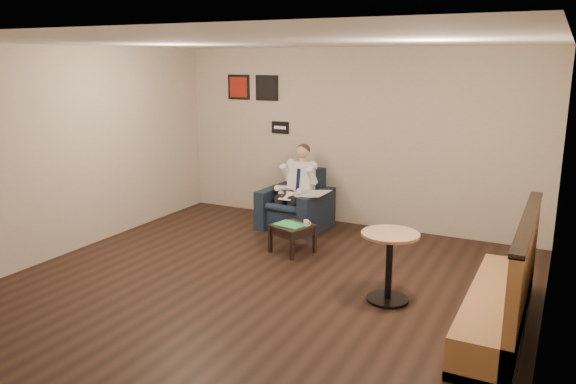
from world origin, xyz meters
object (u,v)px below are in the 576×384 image
at_px(armchair, 295,200).
at_px(coffee_mug, 306,223).
at_px(green_folder, 290,224).
at_px(cafe_table, 389,267).
at_px(side_table, 292,239).
at_px(banquette, 499,275).
at_px(seated_man, 291,191).
at_px(smartphone, 302,223).

bearing_deg(armchair, coffee_mug, -52.63).
height_order(green_folder, cafe_table, cafe_table).
relative_size(armchair, green_folder, 2.38).
height_order(side_table, coffee_mug, coffee_mug).
distance_m(side_table, green_folder, 0.21).
height_order(banquette, cafe_table, banquette).
xyz_separation_m(green_folder, coffee_mug, (0.22, 0.05, 0.04)).
distance_m(seated_man, side_table, 1.16).
bearing_deg(coffee_mug, side_table, -166.22).
bearing_deg(green_folder, side_table, 13.78).
distance_m(green_folder, coffee_mug, 0.23).
xyz_separation_m(green_folder, smartphone, (0.12, 0.13, -0.00)).
height_order(green_folder, banquette, banquette).
bearing_deg(coffee_mug, seated_man, 126.74).
xyz_separation_m(seated_man, coffee_mug, (0.68, -0.92, -0.19)).
height_order(coffee_mug, cafe_table, cafe_table).
xyz_separation_m(armchair, green_folder, (0.46, -1.09, -0.06)).
relative_size(coffee_mug, cafe_table, 0.11).
height_order(armchair, seated_man, seated_man).
height_order(side_table, banquette, banquette).
xyz_separation_m(seated_man, banquette, (3.31, -2.11, -0.04)).
relative_size(seated_man, cafe_table, 1.59).
bearing_deg(armchair, smartphone, -54.73).
bearing_deg(green_folder, banquette, -21.81).
distance_m(smartphone, banquette, 3.00).
bearing_deg(green_folder, armchair, 112.78).
distance_m(green_folder, smartphone, 0.17).
bearing_deg(green_folder, smartphone, 46.13).
height_order(seated_man, side_table, seated_man).
height_order(armchair, side_table, armchair).
xyz_separation_m(green_folder, banquette, (2.84, -1.14, 0.18)).
height_order(side_table, smartphone, smartphone).
bearing_deg(banquette, seated_man, 147.51).
relative_size(armchair, seated_man, 0.75).
relative_size(side_table, green_folder, 1.22).
distance_m(armchair, smartphone, 1.12).
distance_m(smartphone, cafe_table, 1.89).
relative_size(side_table, banquette, 0.21).
xyz_separation_m(armchair, side_table, (0.49, -1.08, -0.26)).
bearing_deg(banquette, smartphone, 155.09).
height_order(seated_man, cafe_table, seated_man).
bearing_deg(side_table, smartphone, 52.73).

